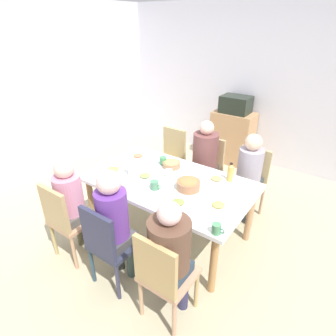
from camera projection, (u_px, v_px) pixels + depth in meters
ground_plane at (168, 232)px, 3.39m from camera, size 6.05×6.05×0.00m
wall_back at (258, 87)px, 4.64m from camera, size 5.29×0.12×2.60m
wall_left at (26, 96)px, 4.12m from camera, size 0.12×5.28×2.60m
dining_table at (168, 186)px, 3.09m from camera, size 1.83×1.07×0.73m
chair_0 at (171, 155)px, 4.13m from camera, size 0.40×0.40×0.90m
chair_1 at (250, 179)px, 3.50m from camera, size 0.40×0.40×0.90m
person_1 at (249, 170)px, 3.35m from camera, size 0.30×0.30×1.14m
chair_2 at (163, 275)px, 2.18m from camera, size 0.40×0.40×0.90m
person_2 at (170, 250)px, 2.16m from camera, size 0.34×0.34×1.15m
chair_3 at (109, 243)px, 2.50m from camera, size 0.40×0.40×0.90m
person_3 at (114, 219)px, 2.47m from camera, size 0.30×0.30×1.21m
chair_4 at (66, 218)px, 2.81m from camera, size 0.40×0.40×0.90m
person_4 at (71, 200)px, 2.80m from camera, size 0.30×0.30×1.14m
chair_5 at (207, 166)px, 3.82m from camera, size 0.40×0.40×0.90m
person_5 at (205, 155)px, 3.66m from camera, size 0.33×0.33×1.18m
plate_0 at (178, 203)px, 2.64m from camera, size 0.22×0.22×0.04m
plate_1 at (216, 179)px, 3.04m from camera, size 0.22×0.22×0.04m
plate_2 at (218, 206)px, 2.60m from camera, size 0.21×0.21×0.04m
plate_3 at (145, 177)px, 3.10m from camera, size 0.22×0.22×0.04m
plate_4 at (138, 156)px, 3.56m from camera, size 0.22×0.22×0.04m
plate_5 at (113, 170)px, 3.23m from camera, size 0.25×0.25×0.04m
bowl_0 at (171, 164)px, 3.31m from camera, size 0.21×0.21×0.09m
bowl_1 at (188, 184)px, 2.87m from camera, size 0.25×0.25×0.11m
cup_0 at (217, 229)px, 2.26m from camera, size 0.11×0.07×0.09m
cup_1 at (163, 161)px, 3.37m from camera, size 0.12×0.08×0.10m
cup_2 at (169, 174)px, 3.08m from camera, size 0.11×0.08×0.10m
cup_3 at (155, 185)px, 2.87m from camera, size 0.12×0.09×0.09m
bottle_0 at (230, 172)px, 3.00m from camera, size 0.06×0.06×0.21m
bottle_1 at (131, 166)px, 3.09m from camera, size 0.07×0.07×0.26m
side_cabinet at (232, 137)px, 4.94m from camera, size 0.70×0.44×0.90m
microwave at (236, 104)px, 4.67m from camera, size 0.48×0.36×0.28m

